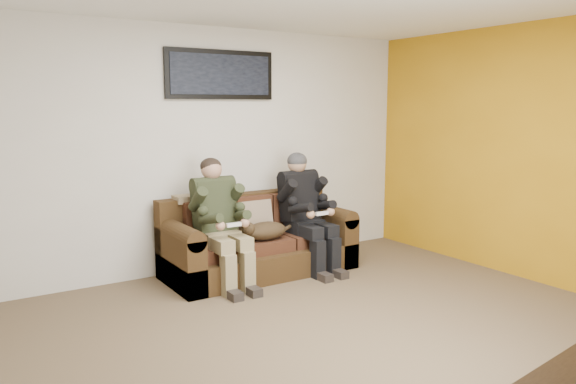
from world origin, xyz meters
TOP-DOWN VIEW (x-y plane):
  - floor at (0.00, 0.00)m, footprint 5.00×5.00m
  - wall_back at (0.00, 2.25)m, footprint 5.00×0.00m
  - wall_right at (2.50, 0.00)m, footprint 0.00×4.50m
  - accent_wall_right at (2.49, 0.00)m, footprint 0.00×4.50m
  - sofa at (0.27, 1.82)m, footprint 2.01×0.87m
  - throw_pillow at (0.27, 1.86)m, footprint 0.38×0.18m
  - throw_blanket at (-0.33, 2.07)m, footprint 0.41×0.20m
  - person_left at (-0.24, 1.65)m, footprint 0.51×0.87m
  - person_right at (0.79, 1.66)m, footprint 0.51×0.86m
  - cat at (0.22, 1.58)m, footprint 0.66×0.26m
  - framed_poster at (0.07, 2.22)m, footprint 1.25×0.05m

SIDE VIEW (x-z plane):
  - floor at x=0.00m, z-range 0.00..0.00m
  - sofa at x=0.27m, z-range -0.10..0.72m
  - cat at x=0.22m, z-range 0.38..0.62m
  - throw_pillow at x=0.27m, z-range 0.39..0.77m
  - person_left at x=-0.24m, z-range 0.07..1.33m
  - person_right at x=0.79m, z-range 0.07..1.33m
  - throw_blanket at x=-0.33m, z-range 0.79..0.86m
  - wall_back at x=0.00m, z-range -1.20..3.80m
  - wall_right at x=2.50m, z-range -0.95..3.55m
  - accent_wall_right at x=2.49m, z-range -0.95..3.55m
  - framed_poster at x=0.07m, z-range 1.84..2.36m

